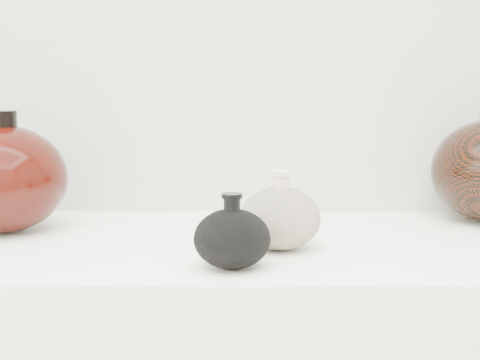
{
  "coord_description": "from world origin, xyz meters",
  "views": [
    {
      "loc": [
        -0.01,
        -0.1,
        1.15
      ],
      "look_at": [
        -0.02,
        0.92,
        1.0
      ],
      "focal_mm": 50.0,
      "sensor_mm": 36.0,
      "label": 1
    }
  ],
  "objects": [
    {
      "name": "left_round_pot",
      "position": [
        -0.42,
        1.01,
        0.99
      ],
      "size": [
        0.28,
        0.28,
        0.2
      ],
      "color": "black",
      "rests_on": "display_counter"
    },
    {
      "name": "black_gourd_vase",
      "position": [
        -0.03,
        0.79,
        0.94
      ],
      "size": [
        0.13,
        0.13,
        0.1
      ],
      "color": "black",
      "rests_on": "display_counter"
    },
    {
      "name": "cream_gourd_vase",
      "position": [
        0.04,
        0.89,
        0.95
      ],
      "size": [
        0.14,
        0.14,
        0.12
      ],
      "color": "beige",
      "rests_on": "display_counter"
    }
  ]
}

